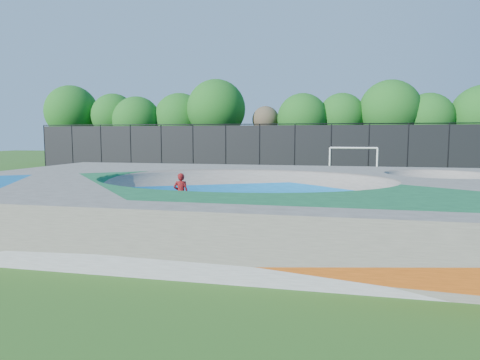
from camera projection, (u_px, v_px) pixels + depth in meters
The scene contains 7 objects.
ground at pixel (243, 218), 15.82m from camera, with size 120.00×120.00×0.00m, color #275417.
skate_deck at pixel (243, 198), 15.74m from camera, with size 22.00×14.00×1.50m, color gray.
skater at pixel (181, 193), 16.76m from camera, with size 0.58×0.38×1.59m, color red.
skateboard at pixel (181, 213), 16.84m from camera, with size 0.78×0.22×0.05m, color black.
soccer_goal at pixel (353, 157), 30.25m from camera, with size 3.37×0.12×2.23m.
fence at pixel (295, 147), 36.00m from camera, with size 48.09×0.09×4.04m.
treeline at pixel (284, 115), 40.97m from camera, with size 53.20×6.93×8.45m.
Camera 1 is at (3.21, -15.25, 3.06)m, focal length 32.00 mm.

